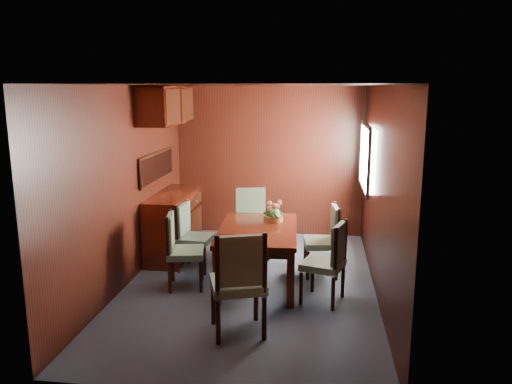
# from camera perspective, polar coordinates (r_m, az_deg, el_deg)

# --- Properties ---
(ground) EXTENTS (4.50, 4.50, 0.00)m
(ground) POSITION_cam_1_polar(r_m,az_deg,el_deg) (6.23, -0.65, -10.54)
(ground) COLOR #383F4D
(ground) RESTS_ON ground
(room_shell) EXTENTS (3.06, 4.52, 2.41)m
(room_shell) POSITION_cam_1_polar(r_m,az_deg,el_deg) (6.14, -1.22, 4.93)
(room_shell) COLOR black
(room_shell) RESTS_ON ground
(sideboard) EXTENTS (0.48, 1.40, 0.90)m
(sideboard) POSITION_cam_1_polar(r_m,az_deg,el_deg) (7.27, -9.37, -3.64)
(sideboard) COLOR #340D06
(sideboard) RESTS_ON ground
(dining_table) EXTENTS (1.01, 1.54, 0.70)m
(dining_table) POSITION_cam_1_polar(r_m,az_deg,el_deg) (6.10, 0.23, -5.02)
(dining_table) COLOR #340D06
(dining_table) RESTS_ON ground
(chair_left_near) EXTENTS (0.50, 0.51, 0.92)m
(chair_left_near) POSITION_cam_1_polar(r_m,az_deg,el_deg) (6.06, -8.73, -6.14)
(chair_left_near) COLOR black
(chair_left_near) RESTS_ON ground
(chair_left_far) EXTENTS (0.44, 0.46, 0.90)m
(chair_left_far) POSITION_cam_1_polar(r_m,az_deg,el_deg) (6.64, -7.46, -4.61)
(chair_left_far) COLOR black
(chair_left_far) RESTS_ON ground
(chair_right_near) EXTENTS (0.54, 0.55, 0.94)m
(chair_right_near) POSITION_cam_1_polar(r_m,az_deg,el_deg) (5.63, 8.37, -7.48)
(chair_right_near) COLOR black
(chair_right_near) RESTS_ON ground
(chair_right_far) EXTENTS (0.47, 0.48, 0.92)m
(chair_right_far) POSITION_cam_1_polar(r_m,az_deg,el_deg) (6.44, 8.08, -5.04)
(chair_right_far) COLOR black
(chair_right_far) RESTS_ON ground
(chair_head) EXTENTS (0.63, 0.62, 1.07)m
(chair_head) POSITION_cam_1_polar(r_m,az_deg,el_deg) (4.82, -1.97, -9.78)
(chair_head) COLOR black
(chair_head) RESTS_ON ground
(chair_foot) EXTENTS (0.57, 0.55, 0.98)m
(chair_foot) POSITION_cam_1_polar(r_m,az_deg,el_deg) (7.11, -0.53, -3.01)
(chair_foot) COLOR black
(chair_foot) RESTS_ON ground
(flower_centerpiece) EXTENTS (0.26, 0.26, 0.26)m
(flower_centerpiece) POSITION_cam_1_polar(r_m,az_deg,el_deg) (6.35, 1.97, -2.24)
(flower_centerpiece) COLOR #B66C37
(flower_centerpiece) RESTS_ON dining_table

